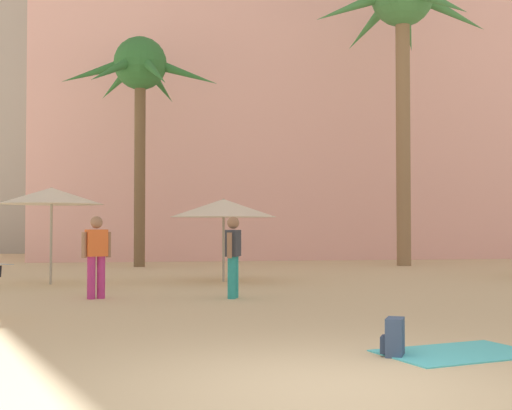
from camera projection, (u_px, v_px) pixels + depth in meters
name	position (u px, v px, depth m)	size (l,w,h in m)	color
ground	(336.00, 390.00, 6.09)	(120.00, 120.00, 0.00)	beige
hotel_pink	(309.00, 53.00, 34.00)	(24.79, 10.86, 19.71)	beige
palm_tree_left	(140.00, 77.00, 24.08)	(5.45, 4.96, 7.97)	brown
palm_tree_center	(402.00, 17.00, 24.87)	(6.50, 6.02, 10.81)	#896B4C
cafe_umbrella_0	(224.00, 208.00, 17.74)	(2.72, 2.72, 2.10)	gray
cafe_umbrella_1	(51.00, 196.00, 16.94)	(2.51, 2.51, 2.35)	gray
beach_towel	(458.00, 353.00, 7.78)	(1.70, 1.09, 0.01)	#4CC6D6
backpack	(394.00, 338.00, 7.63)	(0.33, 0.35, 0.42)	#354A6D
person_far_right	(96.00, 254.00, 13.58)	(0.58, 0.37, 1.61)	#B7337F
person_mid_right	(233.00, 254.00, 13.66)	(0.36, 0.59, 1.60)	teal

